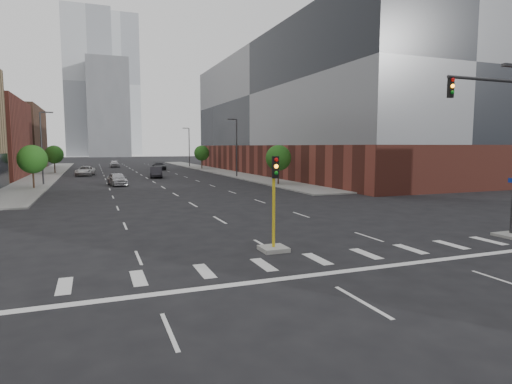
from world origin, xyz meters
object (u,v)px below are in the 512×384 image
car_mid_right (156,172)px  car_far_left (85,171)px  median_traffic_signal (274,230)px  mast_arm_signal (506,131)px  car_deep_right (159,166)px  car_near_left (117,179)px  car_distant (114,164)px

car_mid_right → car_far_left: (-10.36, 8.86, -0.07)m
median_traffic_signal → mast_arm_signal: size_ratio=0.48×
median_traffic_signal → car_deep_right: (5.04, 71.23, -0.17)m
car_near_left → car_far_left: size_ratio=0.86×
median_traffic_signal → car_mid_right: (1.50, 49.45, -0.12)m
mast_arm_signal → car_far_left: size_ratio=1.61×
mast_arm_signal → car_deep_right: 73.25m
car_distant → car_near_left: bearing=-93.7°
mast_arm_signal → car_deep_right: (-7.57, 72.70, -4.84)m
car_mid_right → car_distant: bearing=104.8°
car_deep_right → car_distant: 17.30m
car_far_left → car_distant: bearing=86.9°
car_distant → car_deep_right: bearing=-64.0°
car_near_left → car_mid_right: (6.41, 11.93, 0.03)m
median_traffic_signal → car_deep_right: median_traffic_signal is taller
car_deep_right → car_distant: bearing=115.9°
mast_arm_signal → car_mid_right: mast_arm_signal is taller
mast_arm_signal → car_far_left: 63.70m
car_mid_right → car_deep_right: size_ratio=0.94×
car_near_left → car_deep_right: car_near_left is taller
car_near_left → median_traffic_signal: bearing=-90.2°
car_mid_right → car_deep_right: bearing=88.8°
car_far_left → car_deep_right: (13.91, 12.93, 0.02)m
car_far_left → car_distant: size_ratio=1.15×
car_mid_right → mast_arm_signal: bearing=-69.7°
car_near_left → car_deep_right: (9.96, 33.71, -0.02)m
mast_arm_signal → car_near_left: bearing=114.2°
mast_arm_signal → car_mid_right: bearing=102.3°
median_traffic_signal → car_mid_right: median_traffic_signal is taller
mast_arm_signal → car_near_left: (-17.53, 38.99, -4.82)m
car_near_left → car_mid_right: car_mid_right is taller
mast_arm_signal → car_distant: size_ratio=1.84×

